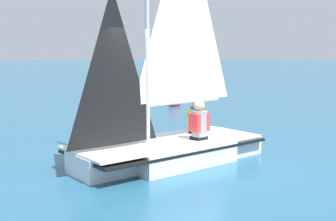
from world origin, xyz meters
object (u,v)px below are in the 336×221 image
(sailboat_main, at_px, (169,129))
(sailor_helm, at_px, (199,128))
(sailor_crew, at_px, (197,122))
(buoy_marker, at_px, (175,101))

(sailboat_main, xyz_separation_m, sailor_helm, (0.59, -0.18, 0.00))
(sailboat_main, bearing_deg, sailor_helm, 158.51)
(sailor_crew, bearing_deg, buoy_marker, -126.07)
(sailor_helm, relative_size, sailor_crew, 1.00)
(sailor_crew, xyz_separation_m, buoy_marker, (4.19, 6.75, -0.44))
(sailboat_main, height_order, sailor_helm, sailboat_main)
(sailboat_main, distance_m, buoy_marker, 8.80)
(sailor_helm, relative_size, buoy_marker, 1.06)
(sailor_crew, bearing_deg, sailor_helm, 50.62)
(sailor_crew, height_order, buoy_marker, sailor_crew)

